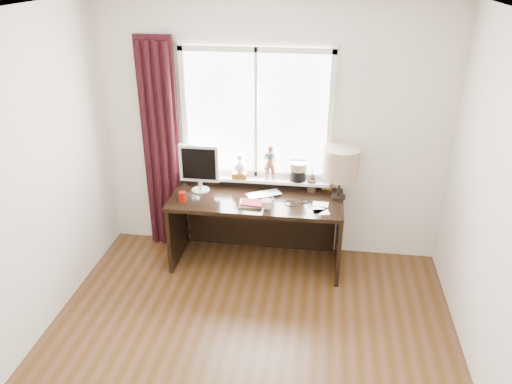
% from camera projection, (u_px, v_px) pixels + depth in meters
% --- Properties ---
extents(floor, '(3.50, 4.00, 0.00)m').
position_uv_depth(floor, '(239.00, 382.00, 3.77)').
color(floor, '#4F311D').
rests_on(floor, ground).
extents(ceiling, '(3.50, 4.00, 0.00)m').
position_uv_depth(ceiling, '(232.00, 21.00, 2.65)').
color(ceiling, white).
rests_on(ceiling, wall_back).
extents(wall_back, '(3.50, 0.00, 2.60)m').
position_uv_depth(wall_back, '(271.00, 134.00, 5.00)').
color(wall_back, silver).
rests_on(wall_back, ground).
extents(laptop, '(0.40, 0.36, 0.03)m').
position_uv_depth(laptop, '(264.00, 195.00, 4.96)').
color(laptop, silver).
rests_on(laptop, desk).
extents(mug, '(0.13, 0.13, 0.09)m').
position_uv_depth(mug, '(267.00, 204.00, 4.70)').
color(mug, white).
rests_on(mug, desk).
extents(red_cup, '(0.07, 0.07, 0.09)m').
position_uv_depth(red_cup, '(183.00, 197.00, 4.84)').
color(red_cup, '#6F0A03').
rests_on(red_cup, desk).
extents(window, '(1.52, 0.20, 1.40)m').
position_uv_depth(window, '(256.00, 134.00, 4.97)').
color(window, white).
rests_on(window, ground).
extents(curtain, '(0.38, 0.09, 2.25)m').
position_uv_depth(curtain, '(161.00, 149.00, 5.14)').
color(curtain, black).
rests_on(curtain, floor).
extents(desk, '(1.70, 0.70, 0.75)m').
position_uv_depth(desk, '(258.00, 215.00, 5.11)').
color(desk, black).
rests_on(desk, floor).
extents(monitor, '(0.40, 0.18, 0.49)m').
position_uv_depth(monitor, '(199.00, 165.00, 4.95)').
color(monitor, beige).
rests_on(monitor, desk).
extents(notebook_stack, '(0.24, 0.18, 0.03)m').
position_uv_depth(notebook_stack, '(251.00, 203.00, 4.78)').
color(notebook_stack, beige).
rests_on(notebook_stack, desk).
extents(brush_holder, '(0.09, 0.09, 0.25)m').
position_uv_depth(brush_holder, '(312.00, 185.00, 5.04)').
color(brush_holder, black).
rests_on(brush_holder, desk).
extents(icon_frame, '(0.10, 0.04, 0.13)m').
position_uv_depth(icon_frame, '(327.00, 184.00, 5.07)').
color(icon_frame, gold).
rests_on(icon_frame, desk).
extents(table_lamp, '(0.35, 0.35, 0.52)m').
position_uv_depth(table_lamp, '(341.00, 164.00, 4.76)').
color(table_lamp, black).
rests_on(table_lamp, desk).
extents(loose_papers, '(0.21, 0.29, 0.00)m').
position_uv_depth(loose_papers, '(319.00, 209.00, 4.70)').
color(loose_papers, white).
rests_on(loose_papers, desk).
extents(desk_cables, '(0.52, 0.27, 0.01)m').
position_uv_depth(desk_cables, '(288.00, 201.00, 4.86)').
color(desk_cables, black).
rests_on(desk_cables, desk).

